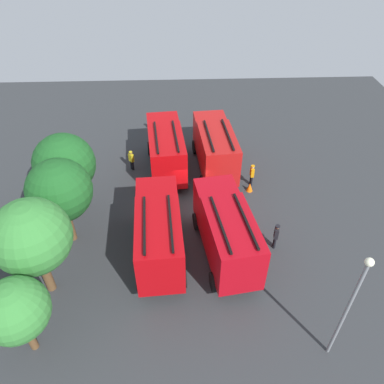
% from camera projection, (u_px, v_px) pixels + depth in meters
% --- Properties ---
extents(ground_plane, '(45.73, 45.73, 0.00)m').
position_uv_depth(ground_plane, '(192.00, 207.00, 25.88)').
color(ground_plane, '#2D3033').
extents(fire_truck_0, '(7.48, 3.61, 3.88)m').
position_uv_depth(fire_truck_0, '(226.00, 230.00, 21.14)').
color(fire_truck_0, '#AE0914').
rests_on(fire_truck_0, ground).
extents(fire_truck_1, '(7.37, 3.23, 3.88)m').
position_uv_depth(fire_truck_1, '(215.00, 147.00, 28.05)').
color(fire_truck_1, '#B11514').
rests_on(fire_truck_1, ground).
extents(fire_truck_2, '(7.34, 3.11, 3.88)m').
position_uv_depth(fire_truck_2, '(159.00, 231.00, 21.08)').
color(fire_truck_2, '#AE070D').
rests_on(fire_truck_2, ground).
extents(fire_truck_3, '(7.40, 3.31, 3.88)m').
position_uv_depth(fire_truck_3, '(166.00, 148.00, 27.89)').
color(fire_truck_3, '#B5090C').
rests_on(fire_truck_3, ground).
extents(firefighter_0, '(0.47, 0.46, 1.65)m').
position_uv_depth(firefighter_0, '(131.00, 160.00, 28.87)').
color(firefighter_0, black).
rests_on(firefighter_0, ground).
extents(firefighter_1, '(0.43, 0.28, 1.74)m').
position_uv_depth(firefighter_1, '(252.00, 174.00, 27.29)').
color(firefighter_1, black).
rests_on(firefighter_1, ground).
extents(firefighter_2, '(0.48, 0.37, 1.79)m').
position_uv_depth(firefighter_2, '(156.00, 124.00, 33.16)').
color(firefighter_2, black).
rests_on(firefighter_2, ground).
extents(firefighter_3, '(0.46, 0.31, 1.83)m').
position_uv_depth(firefighter_3, '(276.00, 235.00, 22.35)').
color(firefighter_3, black).
rests_on(firefighter_3, ground).
extents(tree_0, '(3.01, 3.01, 4.66)m').
position_uv_depth(tree_0, '(16.00, 310.00, 15.96)').
color(tree_0, brown).
rests_on(tree_0, ground).
extents(tree_1, '(3.96, 3.96, 6.14)m').
position_uv_depth(tree_1, '(32.00, 237.00, 17.99)').
color(tree_1, brown).
rests_on(tree_1, ground).
extents(tree_2, '(3.79, 3.79, 5.88)m').
position_uv_depth(tree_2, '(60.00, 191.00, 21.06)').
color(tree_2, brown).
rests_on(tree_2, ground).
extents(tree_3, '(3.88, 3.88, 6.01)m').
position_uv_depth(tree_3, '(65.00, 164.00, 22.96)').
color(tree_3, brown).
rests_on(tree_3, ground).
extents(traffic_cone_0, '(0.48, 0.48, 0.68)m').
position_uv_depth(traffic_cone_0, '(250.00, 187.00, 27.10)').
color(traffic_cone_0, '#F2600C').
rests_on(traffic_cone_0, ground).
extents(lamppost, '(0.36, 0.36, 6.82)m').
position_uv_depth(lamppost, '(350.00, 304.00, 15.25)').
color(lamppost, slate).
rests_on(lamppost, ground).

